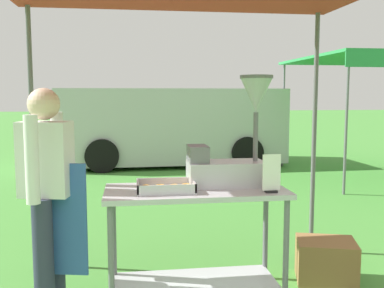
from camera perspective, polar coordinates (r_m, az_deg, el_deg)
The scene contains 8 objects.
ground_plane at distance 7.91m, azimuth -4.98°, elevation -5.06°, with size 70.00×70.00×0.00m, color #478E38.
donut_cart at distance 3.24m, azimuth 0.50°, elevation -10.40°, with size 1.29×0.57×0.90m.
donut_tray at distance 3.09m, azimuth -3.36°, elevation -5.69°, with size 0.40×0.28×0.07m.
donut_fryer at distance 3.26m, azimuth 5.32°, elevation -0.43°, with size 0.62×0.28×0.81m.
menu_sign at distance 3.08m, azimuth 10.18°, elevation -4.09°, with size 0.13×0.05×0.26m.
vendor at distance 3.28m, azimuth -18.05°, elevation -5.57°, with size 0.47×0.54×1.61m.
supply_crate at distance 4.02m, azimuth 16.83°, elevation -14.15°, with size 0.57×0.50×0.35m.
van_silver at distance 10.03m, azimuth -2.62°, elevation 2.44°, with size 4.90×2.18×1.69m.
Camera 1 is at (-0.39, -1.74, 1.56)m, focal length 41.49 mm.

